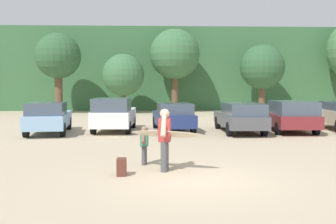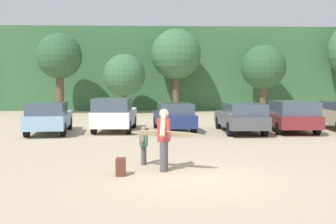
# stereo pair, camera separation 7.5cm
# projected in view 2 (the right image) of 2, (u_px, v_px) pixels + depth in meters

# --- Properties ---
(ground_plane) EXTENTS (120.00, 120.00, 0.00)m
(ground_plane) POSITION_uv_depth(u_px,v_px,m) (194.00, 180.00, 10.17)
(ground_plane) COLOR tan
(hillside_ridge) EXTENTS (108.00, 12.00, 7.32)m
(hillside_ridge) POSITION_uv_depth(u_px,v_px,m) (162.00, 71.00, 41.59)
(hillside_ridge) COLOR #38663D
(hillside_ridge) RESTS_ON ground_plane
(tree_left) EXTENTS (3.56, 3.56, 6.31)m
(tree_left) POSITION_uv_depth(u_px,v_px,m) (59.00, 57.00, 32.03)
(tree_left) COLOR brown
(tree_left) RESTS_ON ground_plane
(tree_center_left) EXTENTS (3.33, 3.33, 4.71)m
(tree_center_left) POSITION_uv_depth(u_px,v_px,m) (124.00, 75.00, 32.51)
(tree_center_left) COLOR brown
(tree_center_left) RESTS_ON ground_plane
(tree_center_right) EXTENTS (4.11, 4.11, 6.82)m
(tree_center_right) POSITION_uv_depth(u_px,v_px,m) (176.00, 55.00, 33.48)
(tree_center_right) COLOR brown
(tree_center_right) RESTS_ON ground_plane
(tree_far_right) EXTENTS (3.63, 3.63, 5.54)m
(tree_far_right) POSITION_uv_depth(u_px,v_px,m) (264.00, 67.00, 33.38)
(tree_far_right) COLOR brown
(tree_far_right) RESTS_ON ground_plane
(parked_car_sky_blue) EXTENTS (2.19, 4.50, 1.50)m
(parked_car_sky_blue) POSITION_uv_depth(u_px,v_px,m) (49.00, 117.00, 19.40)
(parked_car_sky_blue) COLOR #84ADD1
(parked_car_sky_blue) RESTS_ON ground_plane
(parked_car_white) EXTENTS (2.00, 4.32, 1.67)m
(parked_car_white) POSITION_uv_depth(u_px,v_px,m) (114.00, 114.00, 20.32)
(parked_car_white) COLOR white
(parked_car_white) RESTS_ON ground_plane
(parked_car_navy) EXTENTS (2.03, 4.23, 1.42)m
(parked_car_navy) POSITION_uv_depth(u_px,v_px,m) (174.00, 117.00, 20.34)
(parked_car_navy) COLOR navy
(parked_car_navy) RESTS_ON ground_plane
(parked_car_dark_gray) EXTENTS (1.81, 4.75, 1.46)m
(parked_car_dark_gray) POSITION_uv_depth(u_px,v_px,m) (241.00, 117.00, 19.71)
(parked_car_dark_gray) COLOR #4C4F54
(parked_car_dark_gray) RESTS_ON ground_plane
(parked_car_maroon) EXTENTS (2.12, 4.53, 1.53)m
(parked_car_maroon) POSITION_uv_depth(u_px,v_px,m) (290.00, 116.00, 20.09)
(parked_car_maroon) COLOR maroon
(parked_car_maroon) RESTS_ON ground_plane
(person_adult) EXTENTS (0.37, 0.76, 1.69)m
(person_adult) POSITION_uv_depth(u_px,v_px,m) (164.00, 136.00, 11.13)
(person_adult) COLOR #4C4C51
(person_adult) RESTS_ON ground_plane
(person_child) EXTENTS (0.25, 0.51, 1.13)m
(person_child) POSITION_uv_depth(u_px,v_px,m) (144.00, 143.00, 12.02)
(person_child) COLOR #4C4C51
(person_child) RESTS_ON ground_plane
(surfboard_cream) EXTENTS (2.19, 1.32, 0.29)m
(surfboard_cream) POSITION_uv_depth(u_px,v_px,m) (167.00, 134.00, 11.19)
(surfboard_cream) COLOR beige
(backpack_dropped) EXTENTS (0.24, 0.34, 0.45)m
(backpack_dropped) POSITION_uv_depth(u_px,v_px,m) (121.00, 167.00, 10.60)
(backpack_dropped) COLOR #592D23
(backpack_dropped) RESTS_ON ground_plane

